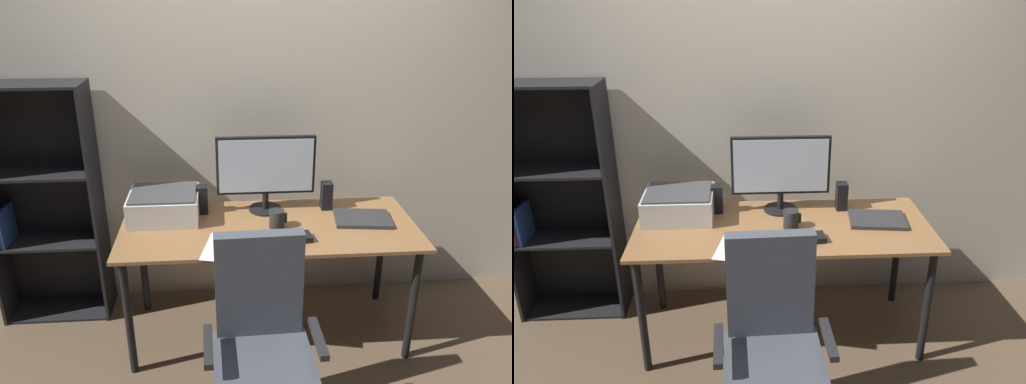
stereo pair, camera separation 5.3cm
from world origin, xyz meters
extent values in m
plane|color=brown|center=(0.00, 0.00, 0.00)|extent=(12.00, 12.00, 0.00)
cube|color=beige|center=(0.00, 0.52, 1.30)|extent=(6.40, 0.10, 2.60)
cube|color=olive|center=(0.00, 0.00, 0.73)|extent=(1.68, 0.70, 0.02)
cylinder|color=black|center=(-0.78, -0.29, 0.36)|extent=(0.04, 0.04, 0.72)
cylinder|color=black|center=(0.78, -0.29, 0.36)|extent=(0.04, 0.04, 0.72)
cylinder|color=black|center=(-0.78, 0.29, 0.36)|extent=(0.04, 0.04, 0.72)
cylinder|color=black|center=(0.78, 0.29, 0.36)|extent=(0.04, 0.04, 0.72)
cylinder|color=black|center=(0.00, 0.21, 0.75)|extent=(0.20, 0.20, 0.01)
cylinder|color=black|center=(0.00, 0.21, 0.80)|extent=(0.04, 0.04, 0.10)
cube|color=black|center=(0.00, 0.21, 1.03)|extent=(0.58, 0.03, 0.35)
cube|color=silver|center=(0.00, 0.19, 1.03)|extent=(0.55, 0.01, 0.32)
cube|color=#B7BABC|center=(-0.03, -0.17, 0.75)|extent=(0.29, 0.12, 0.02)
cube|color=black|center=(0.18, -0.18, 0.76)|extent=(0.07, 0.10, 0.03)
cylinder|color=black|center=(0.04, -0.03, 0.79)|extent=(0.08, 0.08, 0.10)
cube|color=black|center=(0.09, -0.03, 0.80)|extent=(0.02, 0.01, 0.06)
cube|color=#2D2D30|center=(0.55, 0.02, 0.75)|extent=(0.34, 0.27, 0.02)
cube|color=black|center=(-0.38, 0.20, 0.82)|extent=(0.06, 0.07, 0.17)
cube|color=black|center=(0.37, 0.20, 0.82)|extent=(0.06, 0.07, 0.17)
cube|color=silver|center=(-0.60, 0.15, 0.81)|extent=(0.40, 0.34, 0.15)
cube|color=#424244|center=(-0.60, 0.15, 0.90)|extent=(0.37, 0.31, 0.01)
cube|color=white|center=(-0.25, -0.23, 0.74)|extent=(0.27, 0.33, 0.00)
cube|color=#474C56|center=(-0.10, -0.81, 0.45)|extent=(0.45, 0.45, 0.08)
cube|color=#474C56|center=(-0.10, -0.60, 0.75)|extent=(0.40, 0.08, 0.52)
cube|color=#232326|center=(-0.34, -0.80, 0.58)|extent=(0.05, 0.26, 0.03)
cube|color=#232326|center=(0.14, -0.78, 0.58)|extent=(0.05, 0.26, 0.03)
cube|color=black|center=(-1.02, 0.31, 0.75)|extent=(0.02, 0.28, 1.51)
cube|color=black|center=(-1.34, 0.44, 0.75)|extent=(0.66, 0.01, 1.51)
cube|color=black|center=(-1.34, 0.31, 0.01)|extent=(0.62, 0.26, 0.02)
cube|color=black|center=(-1.34, 0.31, 0.53)|extent=(0.62, 0.26, 0.02)
cube|color=black|center=(-1.34, 0.31, 0.98)|extent=(0.62, 0.26, 0.02)
cube|color=black|center=(-1.34, 0.31, 1.50)|extent=(0.62, 0.26, 0.02)
cube|color=#B22D28|center=(-1.61, 0.30, 0.63)|extent=(0.02, 0.22, 0.20)
cube|color=#28478C|center=(-1.58, 0.30, 0.65)|extent=(0.02, 0.22, 0.23)
camera|label=1|loc=(-0.26, -2.49, 2.02)|focal=34.54mm
camera|label=2|loc=(-0.21, -2.49, 2.02)|focal=34.54mm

